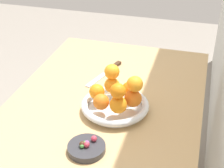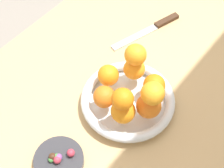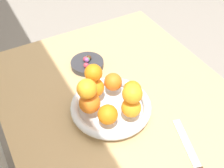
{
  "view_description": "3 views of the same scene",
  "coord_description": "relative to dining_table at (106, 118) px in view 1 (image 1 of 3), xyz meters",
  "views": [
    {
      "loc": [
        1.09,
        0.34,
        1.5
      ],
      "look_at": [
        0.03,
        0.04,
        0.84
      ],
      "focal_mm": 55.0,
      "sensor_mm": 36.0,
      "label": 1
    },
    {
      "loc": [
        0.48,
        0.34,
        1.56
      ],
      "look_at": [
        0.08,
        0.02,
        0.83
      ],
      "focal_mm": 55.0,
      "sensor_mm": 36.0,
      "label": 2
    },
    {
      "loc": [
        -0.46,
        0.34,
        1.44
      ],
      "look_at": [
        0.07,
        0.04,
        0.85
      ],
      "focal_mm": 45.0,
      "sensor_mm": 36.0,
      "label": 3
    }
  ],
  "objects": [
    {
      "name": "candy_ball_2",
      "position": [
        0.3,
        0.03,
        0.12
      ],
      "size": [
        0.02,
        0.02,
        0.02
      ],
      "primitive_type": "sphere",
      "color": "#8C4C99",
      "rests_on": "candy_dish"
    },
    {
      "name": "orange_3",
      "position": [
        0.11,
        0.02,
        0.16
      ],
      "size": [
        0.06,
        0.06,
        0.06
      ],
      "primitive_type": "sphere",
      "color": "orange",
      "rests_on": "fruit_bowl"
    },
    {
      "name": "fruit_bowl",
      "position": [
        0.06,
        0.06,
        0.11
      ],
      "size": [
        0.26,
        0.26,
        0.04
      ],
      "color": "silver",
      "rests_on": "dining_table"
    },
    {
      "name": "candy_ball_1",
      "position": [
        0.31,
        0.02,
        0.12
      ],
      "size": [
        0.01,
        0.01,
        0.01
      ],
      "primitive_type": "sphere",
      "color": "#4C9947",
      "rests_on": "candy_dish"
    },
    {
      "name": "dining_table",
      "position": [
        0.0,
        0.0,
        0.0
      ],
      "size": [
        1.1,
        0.76,
        0.74
      ],
      "color": "tan",
      "rests_on": "ground_plane"
    },
    {
      "name": "candy_ball_0",
      "position": [
        0.31,
        0.01,
        0.12
      ],
      "size": [
        0.02,
        0.02,
        0.02
      ],
      "primitive_type": "sphere",
      "color": "#472819",
      "rests_on": "candy_dish"
    },
    {
      "name": "orange_4",
      "position": [
        0.12,
        0.08,
        0.16
      ],
      "size": [
        0.06,
        0.06,
        0.06
      ],
      "primitive_type": "sphere",
      "color": "orange",
      "rests_on": "fruit_bowl"
    },
    {
      "name": "candy_ball_3",
      "position": [
        0.3,
        0.02,
        0.12
      ],
      "size": [
        0.02,
        0.02,
        0.02
      ],
      "primitive_type": "sphere",
      "color": "#4C9947",
      "rests_on": "candy_dish"
    },
    {
      "name": "orange_0",
      "position": [
        -0.0,
        0.1,
        0.16
      ],
      "size": [
        0.06,
        0.06,
        0.06
      ],
      "primitive_type": "sphere",
      "color": "orange",
      "rests_on": "fruit_bowl"
    },
    {
      "name": "knife",
      "position": [
        -0.22,
        -0.06,
        0.09
      ],
      "size": [
        0.25,
        0.1,
        0.01
      ],
      "color": "#3F2819",
      "rests_on": "dining_table"
    },
    {
      "name": "orange_7",
      "position": [
        -0.01,
        0.02,
        0.22
      ],
      "size": [
        0.06,
        0.06,
        0.06
      ],
      "primitive_type": "sphere",
      "color": "orange",
      "rests_on": "orange_1"
    },
    {
      "name": "orange_2",
      "position": [
        0.05,
        -0.02,
        0.16
      ],
      "size": [
        0.06,
        0.06,
        0.06
      ],
      "primitive_type": "sphere",
      "color": "orange",
      "rests_on": "fruit_bowl"
    },
    {
      "name": "orange_1",
      "position": [
        -0.01,
        0.02,
        0.16
      ],
      "size": [
        0.06,
        0.06,
        0.06
      ],
      "primitive_type": "sphere",
      "color": "orange",
      "rests_on": "fruit_bowl"
    },
    {
      "name": "candy_dish",
      "position": [
        0.3,
        0.03,
        0.1
      ],
      "size": [
        0.12,
        0.12,
        0.02
      ],
      "primitive_type": "cylinder",
      "color": "#333338",
      "rests_on": "dining_table"
    },
    {
      "name": "orange_8",
      "position": [
        0.06,
        0.13,
        0.22
      ],
      "size": [
        0.06,
        0.06,
        0.06
      ],
      "primitive_type": "sphere",
      "color": "orange",
      "rests_on": "orange_5"
    },
    {
      "name": "orange_5",
      "position": [
        0.06,
        0.12,
        0.16
      ],
      "size": [
        0.07,
        0.07,
        0.07
      ],
      "primitive_type": "sphere",
      "color": "orange",
      "rests_on": "fruit_bowl"
    },
    {
      "name": "candy_ball_4",
      "position": [
        0.27,
        0.04,
        0.12
      ],
      "size": [
        0.02,
        0.02,
        0.02
      ],
      "primitive_type": "sphere",
      "color": "#C6384C",
      "rests_on": "candy_dish"
    },
    {
      "name": "orange_6",
      "position": [
        0.12,
        0.08,
        0.22
      ],
      "size": [
        0.06,
        0.06,
        0.06
      ],
      "primitive_type": "sphere",
      "color": "orange",
      "rests_on": "orange_4"
    },
    {
      "name": "candy_ball_5",
      "position": [
        0.31,
        0.03,
        0.12
      ],
      "size": [
        0.02,
        0.02,
        0.02
      ],
      "primitive_type": "sphere",
      "color": "#C6384C",
      "rests_on": "candy_dish"
    }
  ]
}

